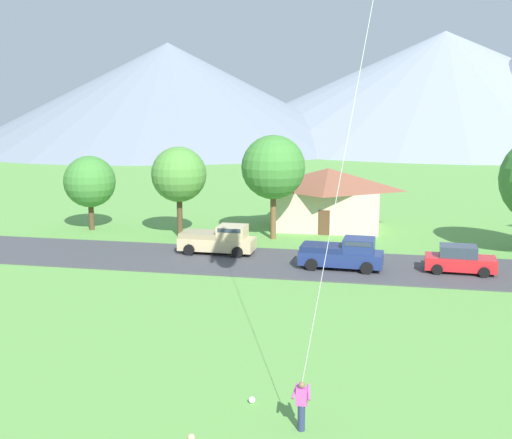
# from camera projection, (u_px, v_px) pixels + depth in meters

# --- Properties ---
(road_strip) EXTENTS (160.00, 7.62, 0.08)m
(road_strip) POSITION_uv_depth(u_px,v_px,m) (319.00, 265.00, 40.97)
(road_strip) COLOR #424247
(road_strip) RESTS_ON ground
(mountain_west_ridge) EXTENTS (94.88, 94.88, 23.89)m
(mountain_west_ridge) POSITION_uv_depth(u_px,v_px,m) (169.00, 95.00, 148.54)
(mountain_west_ridge) COLOR slate
(mountain_west_ridge) RESTS_ON ground
(mountain_east_ridge) EXTENTS (125.55, 125.55, 28.13)m
(mountain_east_ridge) POSITION_uv_depth(u_px,v_px,m) (443.00, 87.00, 163.28)
(mountain_east_ridge) COLOR gray
(mountain_east_ridge) RESTS_ON ground
(house_leftmost) EXTENTS (9.23, 6.86, 5.00)m
(house_leftmost) POSITION_uv_depth(u_px,v_px,m) (328.00, 197.00, 52.88)
(house_leftmost) COLOR beige
(house_leftmost) RESTS_ON ground
(tree_left_of_center) EXTENTS (4.29, 4.29, 7.04)m
(tree_left_of_center) POSITION_uv_depth(u_px,v_px,m) (179.00, 175.00, 48.99)
(tree_left_of_center) COLOR #4C3823
(tree_left_of_center) RESTS_ON ground
(tree_right_of_center) EXTENTS (4.20, 4.20, 6.11)m
(tree_right_of_center) POSITION_uv_depth(u_px,v_px,m) (90.00, 182.00, 51.66)
(tree_right_of_center) COLOR #4C3823
(tree_right_of_center) RESTS_ON ground
(tree_near_right) EXTENTS (4.87, 4.87, 7.98)m
(tree_near_right) POSITION_uv_depth(u_px,v_px,m) (273.00, 167.00, 47.93)
(tree_near_right) COLOR brown
(tree_near_right) RESTS_ON ground
(parked_car_red_mid_west) EXTENTS (4.28, 2.24, 1.68)m
(parked_car_red_mid_west) POSITION_uv_depth(u_px,v_px,m) (460.00, 260.00, 38.90)
(parked_car_red_mid_west) COLOR red
(parked_car_red_mid_west) RESTS_ON road_strip
(pickup_truck_sand_west_side) EXTENTS (5.23, 2.38, 1.99)m
(pickup_truck_sand_west_side) POSITION_uv_depth(u_px,v_px,m) (219.00, 239.00, 43.77)
(pickup_truck_sand_west_side) COLOR #C6B284
(pickup_truck_sand_west_side) RESTS_ON road_strip
(pickup_truck_navy_east_side) EXTENTS (5.29, 2.52, 1.99)m
(pickup_truck_navy_east_side) POSITION_uv_depth(u_px,v_px,m) (343.00, 253.00, 39.77)
(pickup_truck_navy_east_side) COLOR navy
(pickup_truck_navy_east_side) RESTS_ON road_strip
(soccer_ball) EXTENTS (0.24, 0.24, 0.24)m
(soccer_ball) POSITION_uv_depth(u_px,v_px,m) (252.00, 400.00, 22.24)
(soccer_ball) COLOR white
(soccer_ball) RESTS_ON ground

